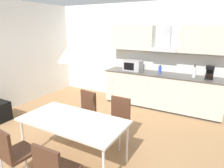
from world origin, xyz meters
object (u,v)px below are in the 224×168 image
microwave (133,65)px  chair_near_left (12,150)px  bottle_blue (160,70)px  bottle_white (194,72)px  dining_table (73,122)px  pendant_lamp (69,54)px  chair_far_left (85,109)px  coffee_maker (210,72)px  chair_far_right (118,116)px

microwave → chair_near_left: (-0.13, -3.66, -0.53)m
microwave → bottle_blue: size_ratio=2.27×
bottle_white → microwave: bearing=179.8°
dining_table → pendant_lamp: pendant_lamp is taller
chair_far_left → pendant_lamp: bearing=-65.6°
chair_far_left → chair_near_left: size_ratio=1.00×
microwave → pendant_lamp: size_ratio=1.50×
bottle_white → pendant_lamp: (-1.34, -2.86, 0.68)m
bottle_white → chair_near_left: bearing=-115.2°
bottle_white → dining_table: bearing=-115.1°
chair_far_left → coffee_maker: bearing=45.9°
coffee_maker → chair_far_left: size_ratio=0.34×
coffee_maker → bottle_blue: (-1.17, 0.03, -0.06)m
chair_far_right → pendant_lamp: bearing=-115.0°
microwave → pendant_lamp: pendant_lamp is taller
coffee_maker → dining_table: 3.36m
coffee_maker → bottle_blue: coffee_maker is taller
chair_near_left → bottle_blue: bearing=76.7°
chair_far_left → pendant_lamp: pendant_lamp is taller
chair_far_right → chair_near_left: bearing=-115.2°
coffee_maker → chair_far_left: 2.97m
bottle_white → chair_far_right: 2.34m
chair_far_right → pendant_lamp: (-0.37, -0.79, 1.20)m
microwave → dining_table: microwave is taller
bottle_blue → chair_far_right: 2.18m
chair_far_right → bottle_white: bearing=64.8°
bottle_blue → pendant_lamp: 3.04m
microwave → chair_far_left: 2.14m
dining_table → chair_far_right: (0.37, 0.79, -0.15)m
coffee_maker → chair_far_right: coffee_maker is taller
coffee_maker → chair_far_left: coffee_maker is taller
microwave → coffee_maker: coffee_maker is taller
bottle_white → dining_table: (-1.34, -2.86, -0.37)m
coffee_maker → bottle_blue: bearing=178.8°
bottle_white → chair_near_left: bottle_white is taller
bottle_white → dining_table: size_ratio=0.19×
bottle_blue → pendant_lamp: (-0.50, -2.91, 0.72)m
microwave → chair_near_left: bearing=-92.0°
pendant_lamp → chair_near_left: bearing=-115.5°
microwave → bottle_blue: (0.75, 0.05, -0.05)m
bottle_white → chair_far_left: size_ratio=0.35×
chair_far_left → chair_near_left: (-0.02, -1.59, 0.00)m
chair_far_right → dining_table: bearing=-115.0°
bottle_blue → chair_far_right: bearing=-93.4°
pendant_lamp → bottle_white: bearing=64.9°
coffee_maker → chair_far_left: (-2.03, -2.10, -0.54)m
dining_table → chair_near_left: chair_near_left is taller
microwave → chair_near_left: microwave is taller
dining_table → chair_far_left: bearing=114.4°
microwave → bottle_white: size_ratio=1.58×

